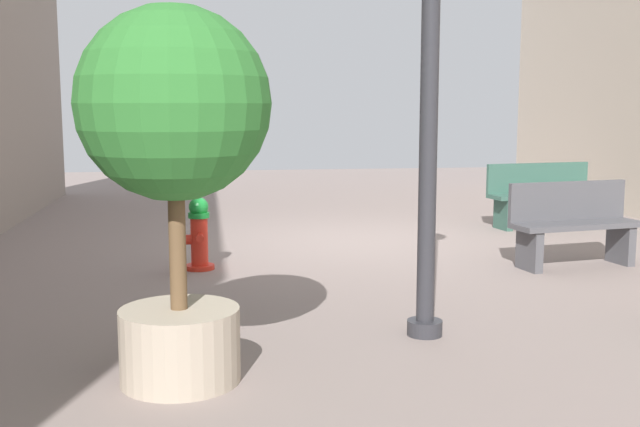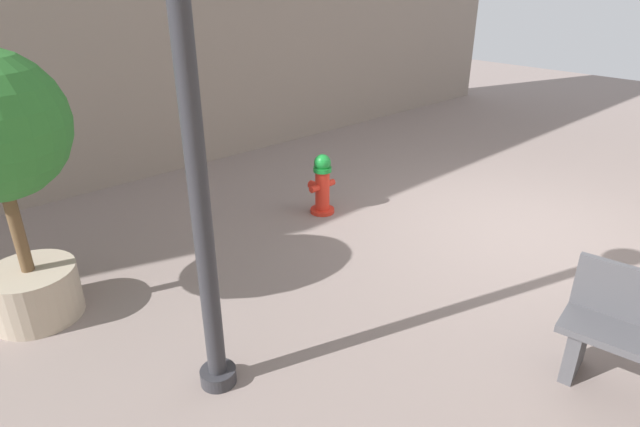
# 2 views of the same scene
# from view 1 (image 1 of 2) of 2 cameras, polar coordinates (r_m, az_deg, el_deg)

# --- Properties ---
(ground_plane) EXTENTS (23.40, 23.40, 0.00)m
(ground_plane) POSITION_cam_1_polar(r_m,az_deg,el_deg) (10.26, 2.75, -2.09)
(ground_plane) COLOR gray
(fire_hydrant) EXTENTS (0.39, 0.41, 0.81)m
(fire_hydrant) POSITION_cam_1_polar(r_m,az_deg,el_deg) (8.55, -9.04, -1.49)
(fire_hydrant) COLOR red
(fire_hydrant) RESTS_ON ground_plane
(bench_near) EXTENTS (1.76, 0.70, 0.95)m
(bench_near) POSITION_cam_1_polar(r_m,az_deg,el_deg) (11.91, 16.22, 1.43)
(bench_near) COLOR #33594C
(bench_near) RESTS_ON ground_plane
(bench_far) EXTENTS (1.56, 0.68, 0.95)m
(bench_far) POSITION_cam_1_polar(r_m,az_deg,el_deg) (9.08, 18.38, -0.70)
(bench_far) COLOR #4C4C51
(bench_far) RESTS_ON ground_plane
(planter_tree) EXTENTS (1.24, 1.24, 2.43)m
(planter_tree) POSITION_cam_1_polar(r_m,az_deg,el_deg) (4.93, -10.79, 5.49)
(planter_tree) COLOR tan
(planter_tree) RESTS_ON ground_plane
(street_lamp) EXTENTS (0.36, 0.36, 3.91)m
(street_lamp) POSITION_cam_1_polar(r_m,az_deg,el_deg) (5.95, 8.26, 13.97)
(street_lamp) COLOR #2D2D33
(street_lamp) RESTS_ON ground_plane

